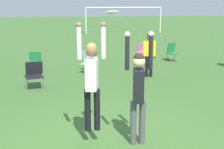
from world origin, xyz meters
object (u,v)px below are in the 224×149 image
(camping_chair_0, at_px, (172,51))
(camping_chair_2, at_px, (142,50))
(person_spectator_far, at_px, (149,51))
(camping_chair_1, at_px, (34,73))
(person_jumping, at_px, (92,75))
(camping_chair_5, at_px, (89,61))
(person_defending, at_px, (138,86))
(camping_chair_4, at_px, (35,60))
(frisbee, at_px, (112,13))

(camping_chair_0, relative_size, camping_chair_2, 1.09)
(person_spectator_far, bearing_deg, camping_chair_2, 101.56)
(camping_chair_0, relative_size, camping_chair_1, 1.02)
(person_jumping, distance_m, camping_chair_5, 6.45)
(camping_chair_5, xyz_separation_m, person_spectator_far, (2.06, -1.17, 0.48))
(camping_chair_0, relative_size, person_spectator_far, 0.53)
(person_defending, bearing_deg, camping_chair_4, -148.15)
(person_jumping, relative_size, frisbee, 8.06)
(camping_chair_4, bearing_deg, person_spectator_far, 165.09)
(person_spectator_far, bearing_deg, camping_chair_5, 174.57)
(frisbee, distance_m, camping_chair_0, 9.52)
(camping_chair_2, bearing_deg, person_jumping, 101.04)
(camping_chair_0, bearing_deg, frisbee, 42.62)
(camping_chair_4, bearing_deg, frisbee, 110.47)
(frisbee, height_order, camping_chair_2, frisbee)
(camping_chair_2, height_order, person_spectator_far, person_spectator_far)
(camping_chair_4, height_order, camping_chair_5, camping_chair_5)
(frisbee, relative_size, camping_chair_1, 0.31)
(camping_chair_1, bearing_deg, person_spectator_far, -178.84)
(person_defending, distance_m, camping_chair_4, 7.38)
(person_jumping, height_order, camping_chair_5, person_jumping)
(person_defending, distance_m, camping_chair_2, 9.30)
(person_jumping, relative_size, camping_chair_1, 2.47)
(camping_chair_1, bearing_deg, camping_chair_4, -98.60)
(camping_chair_5, bearing_deg, person_spectator_far, -171.97)
(camping_chair_0, height_order, camping_chair_5, camping_chair_0)
(camping_chair_0, bearing_deg, camping_chair_1, 12.64)
(camping_chair_5, bearing_deg, camping_chair_0, -119.63)
(frisbee, relative_size, person_spectator_far, 0.16)
(camping_chair_2, xyz_separation_m, camping_chair_5, (-2.83, -2.30, 0.00))
(person_defending, xyz_separation_m, person_spectator_far, (1.94, 5.40, -0.21))
(camping_chair_4, bearing_deg, person_jumping, 107.67)
(camping_chair_2, relative_size, camping_chair_4, 0.98)
(person_jumping, bearing_deg, person_spectator_far, -13.82)
(person_jumping, xyz_separation_m, camping_chair_1, (-1.29, 4.36, -0.87))
(frisbee, height_order, camping_chair_5, frisbee)
(camping_chair_2, xyz_separation_m, person_spectator_far, (-0.77, -3.47, 0.49))
(person_jumping, distance_m, camping_chair_4, 6.99)
(camping_chair_1, relative_size, camping_chair_4, 1.05)
(camping_chair_4, bearing_deg, person_defending, 113.78)
(frisbee, bearing_deg, camping_chair_1, 110.50)
(camping_chair_2, bearing_deg, frisbee, 103.31)
(camping_chair_0, xyz_separation_m, person_spectator_far, (-2.06, -2.90, 0.47))
(camping_chair_1, bearing_deg, camping_chair_5, -145.55)
(person_jumping, bearing_deg, frisbee, -86.83)
(person_defending, height_order, camping_chair_2, person_defending)
(camping_chair_1, bearing_deg, person_defending, 104.72)
(camping_chair_1, distance_m, person_spectator_far, 4.18)
(frisbee, relative_size, camping_chair_0, 0.30)
(frisbee, xyz_separation_m, camping_chair_4, (-1.73, 6.87, -2.02))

